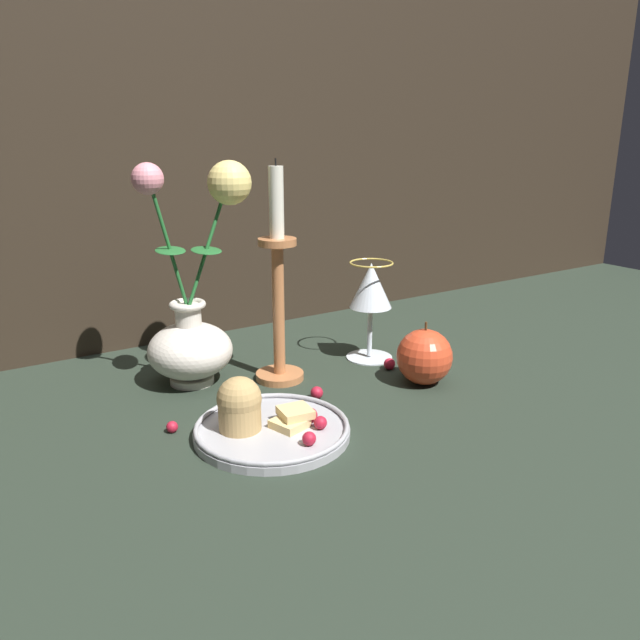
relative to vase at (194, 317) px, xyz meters
The scene contains 10 objects.
ground_plane 0.18m from the vase, 59.70° to the right, with size 2.40×2.40×0.00m, color #232D23.
vase is the anchor object (origin of this frame).
plate_with_pastries 0.22m from the vase, 89.23° to the right, with size 0.19×0.19×0.08m.
wine_glass 0.28m from the vase, 11.47° to the right, with size 0.07×0.07×0.16m.
candlestick 0.12m from the vase, 27.67° to the right, with size 0.07×0.07×0.32m.
apple_beside_vase 0.33m from the vase, 33.44° to the right, with size 0.08×0.08×0.09m.
berry_near_plate 0.19m from the vase, 122.16° to the right, with size 0.01×0.01×0.01m, color #AD192D.
berry_front_center 0.21m from the vase, 51.66° to the right, with size 0.02×0.02×0.02m, color #AD192D.
berry_by_glass_stem 0.30m from the vase, 22.94° to the right, with size 0.02×0.02×0.02m, color #AD192D.
berry_under_candlestick 0.35m from the vase, 20.14° to the right, with size 0.02×0.02×0.02m, color #AD192D.
Camera 1 is at (-0.39, -0.67, 0.35)m, focal length 35.00 mm.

